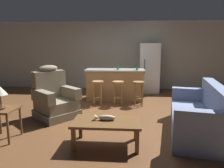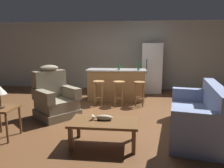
# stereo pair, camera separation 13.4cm
# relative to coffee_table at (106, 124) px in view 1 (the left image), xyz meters

# --- Properties ---
(ground_plane) EXTENTS (12.00, 12.00, 0.00)m
(ground_plane) POSITION_rel_coffee_table_xyz_m (-0.04, 1.66, -0.36)
(ground_plane) COLOR brown
(back_wall) EXTENTS (12.00, 0.05, 2.60)m
(back_wall) POSITION_rel_coffee_table_xyz_m (-0.04, 4.79, 0.94)
(back_wall) COLOR #B2B2A3
(back_wall) RESTS_ON ground_plane
(coffee_table) EXTENTS (1.10, 0.60, 0.42)m
(coffee_table) POSITION_rel_coffee_table_xyz_m (0.00, 0.00, 0.00)
(coffee_table) COLOR brown
(coffee_table) RESTS_ON ground_plane
(fish_figurine) EXTENTS (0.34, 0.10, 0.10)m
(fish_figurine) POSITION_rel_coffee_table_xyz_m (-0.03, 0.02, 0.10)
(fish_figurine) COLOR #4C3823
(fish_figurine) RESTS_ON coffee_table
(couch) EXTENTS (1.20, 2.03, 0.94)m
(couch) POSITION_rel_coffee_table_xyz_m (1.68, 0.59, -0.02)
(couch) COLOR #707FA3
(couch) RESTS_ON ground_plane
(recliner_near_lamp) EXTENTS (1.18, 1.18, 1.20)m
(recliner_near_lamp) POSITION_rel_coffee_table_xyz_m (-1.35, 1.32, 0.06)
(recliner_near_lamp) COLOR #756B56
(recliner_near_lamp) RESTS_ON ground_plane
(end_table) EXTENTS (0.48, 0.48, 0.56)m
(end_table) POSITION_rel_coffee_table_xyz_m (-1.83, 0.09, 0.10)
(end_table) COLOR brown
(end_table) RESTS_ON ground_plane
(table_lamp) EXTENTS (0.24, 0.24, 0.41)m
(table_lamp) POSITION_rel_coffee_table_xyz_m (-1.82, 0.06, 0.50)
(table_lamp) COLOR #4C3823
(table_lamp) RESTS_ON end_table
(kitchen_island) EXTENTS (1.80, 0.70, 0.95)m
(kitchen_island) POSITION_rel_coffee_table_xyz_m (-0.04, 3.01, 0.11)
(kitchen_island) COLOR #AD7F4C
(kitchen_island) RESTS_ON ground_plane
(bar_stool_left) EXTENTS (0.32, 0.32, 0.68)m
(bar_stool_left) POSITION_rel_coffee_table_xyz_m (-0.49, 2.38, 0.11)
(bar_stool_left) COLOR #A87A47
(bar_stool_left) RESTS_ON ground_plane
(bar_stool_middle) EXTENTS (0.32, 0.32, 0.68)m
(bar_stool_middle) POSITION_rel_coffee_table_xyz_m (0.08, 2.38, 0.11)
(bar_stool_middle) COLOR #A87A47
(bar_stool_middle) RESTS_ON ground_plane
(bar_stool_right) EXTENTS (0.32, 0.32, 0.68)m
(bar_stool_right) POSITION_rel_coffee_table_xyz_m (0.65, 2.38, 0.11)
(bar_stool_right) COLOR olive
(bar_stool_right) RESTS_ON ground_plane
(refrigerator) EXTENTS (0.70, 0.69, 1.76)m
(refrigerator) POSITION_rel_coffee_table_xyz_m (1.13, 4.21, 0.52)
(refrigerator) COLOR white
(refrigerator) RESTS_ON ground_plane
(bottle_tall_green) EXTENTS (0.07, 0.07, 0.27)m
(bottle_tall_green) POSITION_rel_coffee_table_xyz_m (0.62, 2.83, 0.69)
(bottle_tall_green) COLOR #2D6B38
(bottle_tall_green) RESTS_ON kitchen_island
(bottle_short_amber) EXTENTS (0.07, 0.07, 0.22)m
(bottle_short_amber) POSITION_rel_coffee_table_xyz_m (0.05, 2.87, 0.67)
(bottle_short_amber) COLOR #2D6B38
(bottle_short_amber) RESTS_ON kitchen_island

